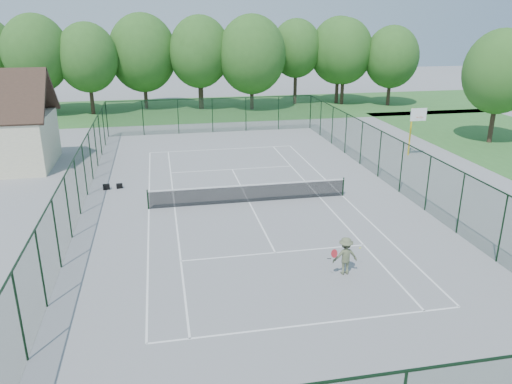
% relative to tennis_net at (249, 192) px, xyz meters
% --- Properties ---
extents(ground, '(140.00, 140.00, 0.00)m').
position_rel_tennis_net_xyz_m(ground, '(0.00, 0.00, -0.58)').
color(ground, gray).
rests_on(ground, ground).
extents(grass_far, '(80.00, 16.00, 0.01)m').
position_rel_tennis_net_xyz_m(grass_far, '(0.00, 30.00, -0.57)').
color(grass_far, '#3A7632').
rests_on(grass_far, ground).
extents(court_lines, '(11.05, 23.85, 0.01)m').
position_rel_tennis_net_xyz_m(court_lines, '(0.00, 0.00, -0.57)').
color(court_lines, white).
rests_on(court_lines, ground).
extents(tennis_net, '(11.08, 0.08, 1.10)m').
position_rel_tennis_net_xyz_m(tennis_net, '(0.00, 0.00, 0.00)').
color(tennis_net, black).
rests_on(tennis_net, ground).
extents(fence_enclosure, '(18.05, 36.05, 3.02)m').
position_rel_tennis_net_xyz_m(fence_enclosure, '(0.00, 0.00, 0.98)').
color(fence_enclosure, '#193921').
rests_on(fence_enclosure, ground).
extents(tree_line_far, '(39.40, 6.40, 9.70)m').
position_rel_tennis_net_xyz_m(tree_line_far, '(0.00, 30.00, 5.42)').
color(tree_line_far, '#3F2B21').
rests_on(tree_line_far, ground).
extents(basketball_goal, '(1.20, 1.43, 3.65)m').
position_rel_tennis_net_xyz_m(basketball_goal, '(13.44, 7.03, 1.99)').
color(basketball_goal, yellow).
rests_on(basketball_goal, ground).
extents(tree_side, '(5.67, 5.67, 8.97)m').
position_rel_tennis_net_xyz_m(tree_side, '(21.85, 9.92, 5.08)').
color(tree_side, '#3F2B21').
rests_on(tree_side, ground).
extents(sports_bag_a, '(0.43, 0.29, 0.32)m').
position_rel_tennis_net_xyz_m(sports_bag_a, '(-8.00, 3.77, -0.42)').
color(sports_bag_a, black).
rests_on(sports_bag_a, ground).
extents(sports_bag_b, '(0.39, 0.27, 0.28)m').
position_rel_tennis_net_xyz_m(sports_bag_b, '(-7.24, 3.86, -0.43)').
color(sports_bag_b, black).
rests_on(sports_bag_b, ground).
extents(tennis_player, '(1.68, 0.83, 1.57)m').
position_rel_tennis_net_xyz_m(tennis_player, '(2.31, -8.74, 0.21)').
color(tennis_player, '#5D6546').
rests_on(tennis_player, ground).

